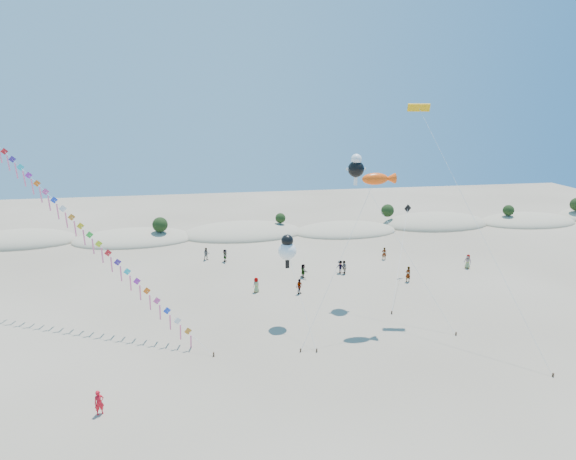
% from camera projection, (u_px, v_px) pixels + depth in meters
% --- Properties ---
extents(ground, '(160.00, 160.00, 0.00)m').
position_uv_depth(ground, '(296.00, 420.00, 31.01)').
color(ground, '#7D6C56').
rests_on(ground, ground).
extents(dune_ridge, '(145.30, 11.49, 5.57)m').
position_uv_depth(dune_ridge, '(249.00, 233.00, 74.10)').
color(dune_ridge, gray).
rests_on(dune_ridge, ground).
extents(kite_train, '(20.29, 15.53, 16.85)m').
position_uv_depth(kite_train, '(86.00, 232.00, 42.66)').
color(kite_train, '#3F2D1E').
rests_on(kite_train, ground).
extents(fish_kite, '(9.38, 5.57, 13.85)m').
position_uv_depth(fish_kite, '(379.00, 179.00, 41.94)').
color(fish_kite, '#3F2D1E').
rests_on(fish_kite, ground).
extents(cartoon_kite_low, '(2.26, 7.11, 8.34)m').
position_uv_depth(cartoon_kite_low, '(287.00, 249.00, 43.24)').
color(cartoon_kite_low, '#3F2D1E').
rests_on(cartoon_kite_low, ground).
extents(cartoon_kite_high, '(7.50, 10.99, 14.89)m').
position_uv_depth(cartoon_kite_high, '(356.00, 167.00, 47.22)').
color(cartoon_kite_high, '#3F2D1E').
rests_on(cartoon_kite_high, ground).
extents(parafoil_kite, '(6.48, 15.25, 19.66)m').
position_uv_depth(parafoil_kite, '(422.00, 114.00, 43.78)').
color(parafoil_kite, '#3F2D1E').
rests_on(parafoil_kite, ground).
extents(dark_kite, '(6.39, 11.26, 8.30)m').
position_uv_depth(dark_kite, '(404.00, 233.00, 53.27)').
color(dark_kite, '#3F2D1E').
rests_on(dark_kite, ground).
extents(flyer_foreground, '(0.73, 0.62, 1.69)m').
position_uv_depth(flyer_foreground, '(99.00, 403.00, 31.41)').
color(flyer_foreground, red).
rests_on(flyer_foreground, ground).
extents(beachgoers, '(32.50, 13.80, 1.82)m').
position_uv_depth(beachgoers, '(313.00, 266.00, 57.21)').
color(beachgoers, slate).
rests_on(beachgoers, ground).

